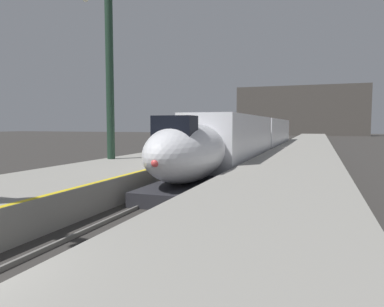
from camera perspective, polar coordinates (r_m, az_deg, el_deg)
platform_left at (r=29.10m, az=0.99°, el=-0.24°), size 4.80×110.00×1.05m
platform_right at (r=27.59m, az=17.13°, el=-0.71°), size 4.80×110.00×1.05m
platform_left_safety_stripe at (r=28.41m, az=5.35°, el=0.69°), size 0.20×107.80×0.01m
rail_main_left at (r=30.94m, az=8.44°, el=-0.87°), size 0.08×110.00×0.12m
rail_main_right at (r=30.68m, az=11.19°, el=-0.95°), size 0.08×110.00×0.12m
highspeed_train_main at (r=29.90m, az=9.59°, el=2.52°), size 2.92×38.05×3.60m
station_column_mid at (r=21.11m, az=-13.16°, el=15.52°), size 4.00×0.68×10.04m
passenger_mid_platform at (r=22.45m, az=-1.25°, el=2.19°), size 0.40×0.48×1.69m
terminus_back_wall at (r=104.91m, az=17.01°, el=6.61°), size 36.00×2.00×14.00m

